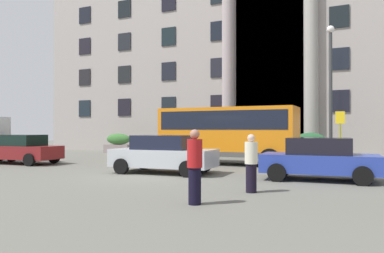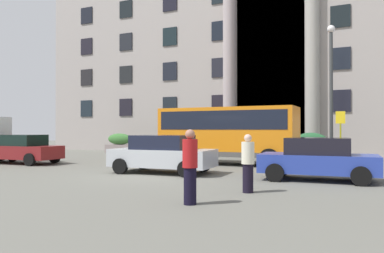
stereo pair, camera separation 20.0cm
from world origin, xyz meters
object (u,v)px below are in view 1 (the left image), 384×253
object	(u,v)px
parked_estate_mid	(319,159)
scooter_by_planter	(139,156)
pedestrian_woman_dark_dress	(251,163)
motorcycle_far_end	(45,153)
parked_hatchback_near	(20,149)
hedge_planter_west	(235,144)
hedge_planter_east	(118,144)
hedge_planter_entrance_right	(158,146)
orange_minibus	(228,131)
parked_coupe_end	(164,154)
pedestrian_woman_with_bag	(195,166)
lamppost_plaza_centre	(331,82)
bus_stop_sign	(340,132)
motorcycle_near_kerb	(336,162)
hedge_planter_entrance_left	(310,147)

from	to	relation	value
parked_estate_mid	scooter_by_planter	xyz separation A→B (m)	(-8.52, 1.79, -0.29)
scooter_by_planter	pedestrian_woman_dark_dress	size ratio (longest dim) A/B	1.23
parked_estate_mid	motorcycle_far_end	size ratio (longest dim) A/B	1.95
scooter_by_planter	pedestrian_woman_dark_dress	distance (m)	8.85
parked_hatchback_near	hedge_planter_west	bearing A→B (deg)	44.22
pedestrian_woman_dark_dress	hedge_planter_west	bearing A→B (deg)	-102.80
hedge_planter_east	hedge_planter_entrance_right	bearing A→B (deg)	2.11
orange_minibus	hedge_planter_east	size ratio (longest dim) A/B	3.18
hedge_planter_east	parked_coupe_end	xyz separation A→B (m)	(9.41, -9.97, 0.07)
pedestrian_woman_with_bag	lamppost_plaza_centre	distance (m)	13.81
parked_coupe_end	pedestrian_woman_dark_dress	size ratio (longest dim) A/B	2.60
bus_stop_sign	motorcycle_near_kerb	bearing A→B (deg)	-88.83
parked_estate_mid	motorcycle_near_kerb	world-z (taller)	parked_estate_mid
motorcycle_near_kerb	pedestrian_woman_dark_dress	world-z (taller)	pedestrian_woman_dark_dress
parked_hatchback_near	scooter_by_planter	bearing A→B (deg)	10.76
hedge_planter_entrance_right	lamppost_plaza_centre	distance (m)	12.53
hedge_planter_east	hedge_planter_entrance_left	bearing A→B (deg)	-1.25
parked_coupe_end	parked_hatchback_near	size ratio (longest dim) A/B	0.97
parked_coupe_end	motorcycle_far_end	size ratio (longest dim) A/B	2.06
orange_minibus	parked_coupe_end	bearing A→B (deg)	-103.24
pedestrian_woman_with_bag	parked_estate_mid	bearing A→B (deg)	111.66
hedge_planter_entrance_left	parked_coupe_end	size ratio (longest dim) A/B	0.48
orange_minibus	hedge_planter_entrance_left	bearing A→B (deg)	55.35
scooter_by_planter	pedestrian_woman_dark_dress	bearing A→B (deg)	-42.69
hedge_planter_entrance_left	pedestrian_woman_dark_dress	xyz separation A→B (m)	(0.09, -12.78, 0.06)
scooter_by_planter	lamppost_plaza_centre	bearing A→B (deg)	28.90
pedestrian_woman_with_bag	hedge_planter_entrance_left	bearing A→B (deg)	130.08
hedge_planter_entrance_left	pedestrian_woman_dark_dress	size ratio (longest dim) A/B	1.26
motorcycle_far_end	parked_coupe_end	bearing A→B (deg)	-8.88
bus_stop_sign	scooter_by_planter	bearing A→B (deg)	-153.68
bus_stop_sign	parked_coupe_end	bearing A→B (deg)	-133.77
hedge_planter_entrance_right	parked_hatchback_near	world-z (taller)	parked_hatchback_near
bus_stop_sign	parked_estate_mid	world-z (taller)	bus_stop_sign
parked_estate_mid	pedestrian_woman_dark_dress	world-z (taller)	pedestrian_woman_dark_dress
hedge_planter_entrance_right	motorcycle_near_kerb	xyz separation A→B (m)	(12.40, -7.47, -0.11)
parked_coupe_end	parked_hatchback_near	xyz separation A→B (m)	(-8.73, 0.53, -0.02)
bus_stop_sign	parked_hatchback_near	xyz separation A→B (m)	(-15.01, -6.02, -0.89)
hedge_planter_east	lamppost_plaza_centre	size ratio (longest dim) A/B	0.30
bus_stop_sign	parked_coupe_end	xyz separation A→B (m)	(-6.27, -6.55, -0.87)
bus_stop_sign	scooter_by_planter	world-z (taller)	bus_stop_sign
hedge_planter_entrance_left	pedestrian_woman_dark_dress	bearing A→B (deg)	-89.61
parked_coupe_end	pedestrian_woman_with_bag	size ratio (longest dim) A/B	2.40
parked_hatchback_near	lamppost_plaza_centre	distance (m)	16.62
bus_stop_sign	parked_hatchback_near	size ratio (longest dim) A/B	0.61
bus_stop_sign	hedge_planter_entrance_right	size ratio (longest dim) A/B	1.63
hedge_planter_entrance_right	motorcycle_near_kerb	world-z (taller)	hedge_planter_entrance_right
parked_coupe_end	scooter_by_planter	distance (m)	3.38
orange_minibus	parked_estate_mid	world-z (taller)	orange_minibus
hedge_planter_entrance_right	hedge_planter_entrance_left	xyz separation A→B (m)	(10.49, -0.43, 0.19)
hedge_planter_west	hedge_planter_east	bearing A→B (deg)	-179.50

